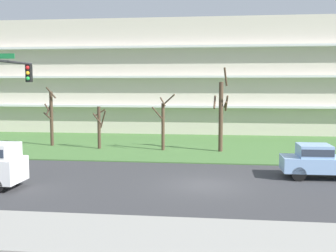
{
  "coord_description": "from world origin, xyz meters",
  "views": [
    {
      "loc": [
        0.72,
        -22.01,
        5.37
      ],
      "look_at": [
        -2.7,
        6.0,
        2.56
      ],
      "focal_mm": 44.72,
      "sensor_mm": 36.0,
      "label": 1
    }
  ],
  "objects_px": {
    "tree_center": "(163,124)",
    "tree_right": "(221,114)",
    "tree_far_left": "(51,117)",
    "tree_left": "(99,126)",
    "pickup_blue_center_left": "(326,161)"
  },
  "relations": [
    {
      "from": "tree_left",
      "to": "tree_center",
      "type": "relative_size",
      "value": 0.77
    },
    {
      "from": "tree_far_left",
      "to": "tree_left",
      "type": "xyz_separation_m",
      "value": [
        4.61,
        -1.14,
        -0.64
      ]
    },
    {
      "from": "tree_far_left",
      "to": "tree_left",
      "type": "distance_m",
      "value": 4.79
    },
    {
      "from": "pickup_blue_center_left",
      "to": "tree_left",
      "type": "bearing_deg",
      "value": -29.62
    },
    {
      "from": "tree_left",
      "to": "tree_center",
      "type": "xyz_separation_m",
      "value": [
        5.34,
        -0.19,
        0.29
      ]
    },
    {
      "from": "tree_left",
      "to": "tree_right",
      "type": "height_order",
      "value": "tree_right"
    },
    {
      "from": "tree_left",
      "to": "tree_center",
      "type": "bearing_deg",
      "value": -2.03
    },
    {
      "from": "tree_far_left",
      "to": "tree_center",
      "type": "bearing_deg",
      "value": -7.58
    },
    {
      "from": "tree_right",
      "to": "pickup_blue_center_left",
      "type": "relative_size",
      "value": 1.23
    },
    {
      "from": "tree_far_left",
      "to": "tree_right",
      "type": "distance_m",
      "value": 14.66
    },
    {
      "from": "tree_far_left",
      "to": "tree_right",
      "type": "bearing_deg",
      "value": -5.47
    },
    {
      "from": "tree_right",
      "to": "pickup_blue_center_left",
      "type": "height_order",
      "value": "tree_right"
    },
    {
      "from": "tree_right",
      "to": "pickup_blue_center_left",
      "type": "distance_m",
      "value": 10.65
    },
    {
      "from": "tree_center",
      "to": "tree_right",
      "type": "xyz_separation_m",
      "value": [
        4.63,
        -0.07,
        0.83
      ]
    },
    {
      "from": "tree_center",
      "to": "pickup_blue_center_left",
      "type": "height_order",
      "value": "tree_center"
    }
  ]
}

